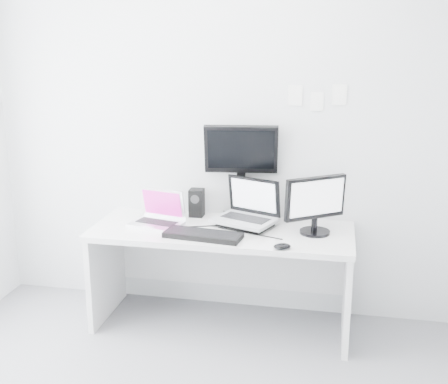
% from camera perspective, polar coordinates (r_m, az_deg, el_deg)
% --- Properties ---
extents(back_wall, '(3.60, 0.00, 3.60)m').
position_cam_1_polar(back_wall, '(4.15, 0.74, 6.00)').
color(back_wall, silver).
rests_on(back_wall, ground).
extents(desk, '(1.80, 0.70, 0.73)m').
position_cam_1_polar(desk, '(4.10, -0.22, -8.51)').
color(desk, silver).
rests_on(desk, ground).
extents(macbook, '(0.40, 0.34, 0.26)m').
position_cam_1_polar(macbook, '(4.02, -6.85, -1.57)').
color(macbook, silver).
rests_on(macbook, desk).
extents(speaker, '(0.13, 0.13, 0.20)m').
position_cam_1_polar(speaker, '(4.22, -2.73, -1.07)').
color(speaker, black).
rests_on(speaker, desk).
extents(dell_laptop, '(0.49, 0.44, 0.34)m').
position_cam_1_polar(dell_laptop, '(3.97, 2.04, -1.12)').
color(dell_laptop, '#A2A5A9').
rests_on(dell_laptop, desk).
extents(rear_monitor, '(0.54, 0.25, 0.71)m').
position_cam_1_polar(rear_monitor, '(4.12, 1.70, 2.17)').
color(rear_monitor, black).
rests_on(rear_monitor, desk).
extents(samsung_monitor, '(0.48, 0.42, 0.41)m').
position_cam_1_polar(samsung_monitor, '(3.86, 9.13, -1.23)').
color(samsung_monitor, black).
rests_on(samsung_monitor, desk).
extents(keyboard, '(0.53, 0.24, 0.03)m').
position_cam_1_polar(keyboard, '(3.79, -2.09, -4.30)').
color(keyboard, black).
rests_on(keyboard, desk).
extents(mouse, '(0.13, 0.10, 0.04)m').
position_cam_1_polar(mouse, '(3.61, 5.80, -5.40)').
color(mouse, black).
rests_on(mouse, desk).
extents(wall_note_0, '(0.10, 0.00, 0.14)m').
position_cam_1_polar(wall_note_0, '(4.05, 7.09, 9.51)').
color(wall_note_0, white).
rests_on(wall_note_0, back_wall).
extents(wall_note_1, '(0.09, 0.00, 0.13)m').
position_cam_1_polar(wall_note_1, '(4.05, 9.21, 8.86)').
color(wall_note_1, white).
rests_on(wall_note_1, back_wall).
extents(wall_note_2, '(0.10, 0.00, 0.14)m').
position_cam_1_polar(wall_note_2, '(4.04, 11.40, 9.46)').
color(wall_note_2, white).
rests_on(wall_note_2, back_wall).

